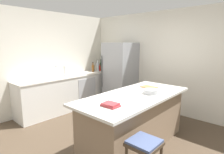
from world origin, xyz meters
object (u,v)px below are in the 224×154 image
Objects in this scene: wine_bottle at (101,66)px; cutting_board at (149,87)px; olive_oil_bottle at (104,66)px; kitchen_island at (135,119)px; sink_faucet at (56,71)px; cookbook_stack at (110,105)px; soda_bottle at (98,66)px; mixing_bowl at (151,92)px; whiskey_bottle at (93,68)px; bar_stool at (144,150)px; refrigerator at (120,74)px; syrup_bottle at (93,68)px; hot_sauce_bottle at (100,68)px; paper_towel_roll at (65,71)px.

cutting_board is at bearing -22.55° from wine_bottle.
kitchen_island is at bearing -35.09° from olive_oil_bottle.
kitchen_island is at bearing 0.58° from sink_faucet.
cookbook_stack is at bearing -83.14° from kitchen_island.
sink_faucet is 0.83× the size of soda_bottle.
kitchen_island is 8.73× the size of mixing_bowl.
olive_oil_bottle is 0.11m from wine_bottle.
whiskey_bottle is 1.17× the size of cookbook_stack.
wine_bottle is 0.19m from soda_bottle.
bar_stool is 1.82× the size of olive_oil_bottle.
bar_stool is 3.31m from sink_faucet.
bar_stool is (0.69, -0.79, 0.07)m from kitchen_island.
bar_stool is at bearing -62.63° from mixing_bowl.
cookbook_stack is at bearing -37.63° from whiskey_bottle.
whiskey_bottle is (0.04, -0.38, -0.02)m from wine_bottle.
refrigerator is 0.90m from whiskey_bottle.
syrup_bottle is 2.87m from mixing_bowl.
kitchen_island is 6.20× the size of soda_bottle.
soda_bottle reaches higher than sink_faucet.
soda_bottle is at bearing 87.78° from whiskey_bottle.
refrigerator is 1.78m from sink_faucet.
soda_bottle is at bearing 87.17° from sink_faucet.
soda_bottle is at bearing -97.67° from hot_sauce_bottle.
bar_stool is 3.84m from syrup_bottle.
kitchen_island is 2.87m from hot_sauce_bottle.
wine_bottle reaches higher than whiskey_bottle.
sink_faucet reaches higher than syrup_bottle.
kitchen_island is 1.05m from bar_stool.
bar_stool is at bearing -13.48° from sink_faucet.
kitchen_island is at bearing -32.91° from wine_bottle.
wine_bottle is 2.56m from cutting_board.
mixing_bowl reaches higher than cutting_board.
paper_towel_roll is (-2.44, 0.24, 0.59)m from kitchen_island.
olive_oil_bottle is (0.10, 1.70, -0.02)m from sink_faucet.
sink_faucet is 0.84× the size of olive_oil_bottle.
cutting_board is (2.31, -0.88, -0.08)m from hot_sauce_bottle.
olive_oil_bottle is at bearing 144.91° from kitchen_island.
wine_bottle is 0.99× the size of soda_bottle.
sink_faucet is at bearing -90.94° from wine_bottle.
sink_faucet is 1.61m from wine_bottle.
olive_oil_bottle is 1.66× the size of hot_sauce_bottle.
sink_faucet reaches higher than whiskey_bottle.
refrigerator is 3.24m from bar_stool.
soda_bottle reaches higher than cookbook_stack.
cutting_board is at bearing -24.97° from olive_oil_bottle.
refrigerator is 7.07× the size of mixing_bowl.
cutting_board is at bearing 14.79° from sink_faucet.
refrigerator reaches higher than soda_bottle.
olive_oil_bottle is (0.06, 1.44, 0.01)m from paper_towel_roll.
mixing_bowl is (2.55, -1.44, -0.11)m from olive_oil_bottle.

